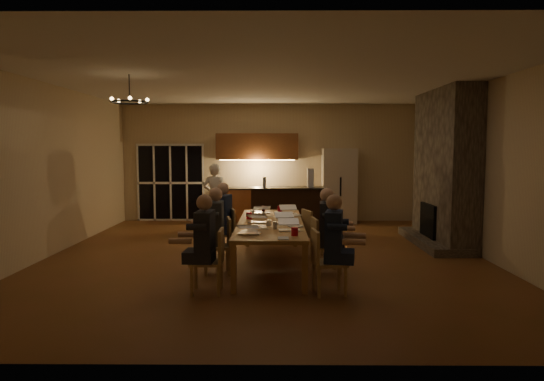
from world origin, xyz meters
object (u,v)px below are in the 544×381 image
Objects in this scene: chair_left_near at (207,261)px; chair_left_far at (222,233)px; person_left_near at (205,244)px; laptop_c at (259,216)px; bar_island at (287,210)px; redcup_mid at (249,216)px; chair_right_far at (317,234)px; mug_front at (269,223)px; person_left_far at (223,220)px; bar_blender at (310,178)px; person_right_near at (334,244)px; can_silver at (275,225)px; chair_right_mid at (327,246)px; person_left_mid at (216,230)px; mug_mid at (277,214)px; person_right_mid at (326,231)px; laptop_a at (249,226)px; laptop_e at (261,207)px; mug_back at (252,213)px; laptop_f at (289,208)px; dining_table at (270,244)px; redcup_near at (295,232)px; bar_bottle at (264,182)px; plate_near at (296,226)px; laptop_d at (285,216)px; chair_left_mid at (217,246)px; laptop_b at (289,223)px; can_right at (292,216)px; chair_right_near at (329,262)px; plate_left at (250,231)px; chandelier at (130,102)px; can_cola at (263,209)px; plate_far at (295,215)px; refrigerator at (339,186)px; standing_person at (215,196)px.

chair_left_far is at bearing -179.78° from chair_left_near.
laptop_c is at bearing 160.30° from person_left_near.
redcup_mid is at bearing -107.07° from bar_island.
mug_front is at bearing 120.00° from chair_right_far.
chair_left_near is 2.22m from person_left_far.
laptop_c is 0.71× the size of bar_blender.
can_silver is at bearing 53.26° from person_right_near.
person_left_mid reaches higher than chair_right_mid.
person_right_mid is at bearing -55.90° from mug_mid.
laptop_a reaches higher than chair_left_near.
laptop_e is (-1.07, 2.75, 0.17)m from person_right_near.
mug_back is at bearing 104.66° from mug_front.
chair_right_far is (0.48, -2.75, -0.10)m from bar_island.
chair_left_far is at bearing -117.89° from bar_island.
chair_left_near is 0.25m from person_left_near.
chair_left_near is 0.84m from laptop_a.
bar_island is 5.68× the size of laptop_f.
person_left_far is at bearing 129.66° from mug_front.
chair_right_far reaches higher than dining_table.
chair_right_far is at bearing 75.53° from redcup_near.
dining_table is at bearing -86.82° from bar_bottle.
redcup_mid is 0.48× the size of plate_near.
mug_front is 0.40× the size of plate_near.
person_right_near is at bearing -75.13° from laptop_d.
chair_left_far is 1.35m from laptop_f.
can_silver is (0.43, -1.57, 0.01)m from mug_back.
chair_left_mid is (0.01, 1.06, 0.00)m from chair_left_near.
can_right is (0.07, 1.15, -0.05)m from laptop_b.
person_left_far is at bearing 139.33° from plate_near.
laptop_f is (1.21, 2.55, 0.42)m from chair_left_near.
chair_right_far is 8.90× the size of mug_front.
chair_left_mid is 1.15m from chair_left_far.
plate_left is at bearing 52.72° from chair_right_near.
mug_back is (-1.26, 1.33, 0.36)m from chair_right_mid.
redcup_near is at bearing 68.14° from person_right_near.
dining_table is 1.25m from laptop_e.
chandelier is 2.99m from mug_front.
chair_right_near reaches higher than plate_left.
bar_bottle reaches higher than laptop_a.
person_right_near reaches higher than mug_front.
person_left_mid is 4.31× the size of laptop_c.
bar_bottle is (-0.02, 1.88, 0.39)m from can_cola.
person_left_near reaches higher than chair_right_near.
plate_left is (-0.60, -0.10, -0.10)m from laptop_b.
laptop_d is at bearing -102.70° from plate_far.
laptop_d is 0.71× the size of bar_blender.
refrigerator reaches higher than standing_person.
person_left_near is 0.79m from laptop_a.
redcup_near is 1.00× the size of can_cola.
standing_person is 5.10× the size of laptop_f.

